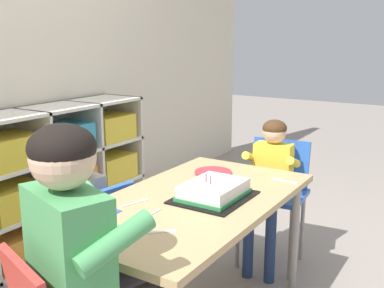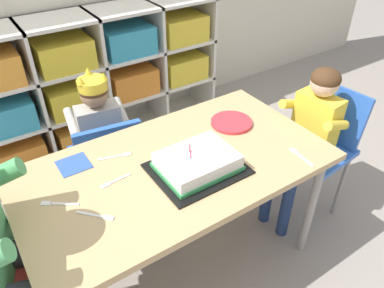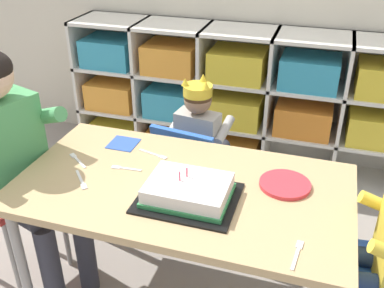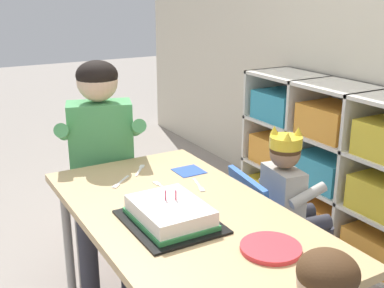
{
  "view_description": "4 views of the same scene",
  "coord_description": "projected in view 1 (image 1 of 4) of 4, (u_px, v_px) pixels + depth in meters",
  "views": [
    {
      "loc": [
        -1.61,
        -1.01,
        1.32
      ],
      "look_at": [
        0.07,
        0.05,
        0.85
      ],
      "focal_mm": 42.88,
      "sensor_mm": 36.0,
      "label": 1
    },
    {
      "loc": [
        -0.58,
        -0.99,
        1.56
      ],
      "look_at": [
        0.06,
        -0.02,
        0.71
      ],
      "focal_mm": 34.53,
      "sensor_mm": 36.0,
      "label": 2
    },
    {
      "loc": [
        0.45,
        -1.31,
        1.58
      ],
      "look_at": [
        0.03,
        0.03,
        0.79
      ],
      "focal_mm": 41.85,
      "sensor_mm": 36.0,
      "label": 3
    },
    {
      "loc": [
        1.4,
        -0.77,
        1.4
      ],
      "look_at": [
        -0.05,
        0.07,
        0.86
      ],
      "focal_mm": 45.52,
      "sensor_mm": 36.0,
      "label": 4
    }
  ],
  "objects": [
    {
      "name": "paper_plate_stack",
      "position": [
        213.0,
        172.0,
        2.37
      ],
      "size": [
        0.19,
        0.19,
        0.01
      ],
      "primitive_type": "cylinder",
      "color": "#DB333D",
      "rests_on": "activity_table"
    },
    {
      "name": "adult_helper_seated",
      "position": [
        89.0,
        251.0,
        1.4
      ],
      "size": [
        0.48,
        0.46,
        1.08
      ],
      "rotation": [
        0.0,
        0.0,
        1.26
      ],
      "color": "#4C9E5B",
      "rests_on": "ground"
    },
    {
      "name": "fork_beside_plate_stack",
      "position": [
        151.0,
        214.0,
        1.82
      ],
      "size": [
        0.12,
        0.02,
        0.0
      ],
      "rotation": [
        0.0,
        0.0,
        0.07
      ],
      "color": "white",
      "rests_on": "activity_table"
    },
    {
      "name": "paper_napkin_square",
      "position": [
        101.0,
        213.0,
        1.84
      ],
      "size": [
        0.12,
        0.12,
        0.0
      ],
      "primitive_type": "cube",
      "rotation": [
        0.0,
        0.0,
        0.0
      ],
      "color": "#3356B7",
      "rests_on": "activity_table"
    },
    {
      "name": "classroom_chair_blue",
      "position": [
        94.0,
        234.0,
        2.23
      ],
      "size": [
        0.39,
        0.39,
        0.64
      ],
      "rotation": [
        0.0,
        0.0,
        3.0
      ],
      "color": "blue",
      "rests_on": "ground"
    },
    {
      "name": "classroom_chair_guest_side",
      "position": [
        275.0,
        188.0,
        2.69
      ],
      "size": [
        0.38,
        0.4,
        0.73
      ],
      "rotation": [
        0.0,
        0.0,
        -1.47
      ],
      "color": "blue",
      "rests_on": "ground"
    },
    {
      "name": "fork_by_napkin",
      "position": [
        283.0,
        180.0,
        2.25
      ],
      "size": [
        0.03,
        0.13,
        0.0
      ],
      "rotation": [
        0.0,
        0.0,
        4.62
      ],
      "color": "white",
      "rests_on": "activity_table"
    },
    {
      "name": "guest_at_table_side",
      "position": [
        270.0,
        175.0,
        2.57
      ],
      "size": [
        0.31,
        0.31,
        0.87
      ],
      "rotation": [
        0.0,
        0.0,
        -1.47
      ],
      "color": "yellow",
      "rests_on": "ground"
    },
    {
      "name": "fork_at_table_front_edge",
      "position": [
        160.0,
        232.0,
        1.66
      ],
      "size": [
        0.1,
        0.11,
        0.0
      ],
      "rotation": [
        0.0,
        0.0,
        2.31
      ],
      "color": "white",
      "rests_on": "activity_table"
    },
    {
      "name": "birthday_cake_on_tray",
      "position": [
        214.0,
        191.0,
        2.0
      ],
      "size": [
        0.35,
        0.29,
        0.11
      ],
      "color": "black",
      "rests_on": "activity_table"
    },
    {
      "name": "activity_table",
      "position": [
        192.0,
        210.0,
        2.02
      ],
      "size": [
        1.25,
        0.68,
        0.63
      ],
      "color": "tan",
      "rests_on": "ground"
    },
    {
      "name": "fork_near_child_seat",
      "position": [
        115.0,
        233.0,
        1.65
      ],
      "size": [
        0.12,
        0.09,
        0.0
      ],
      "rotation": [
        0.0,
        0.0,
        5.65
      ],
      "color": "white",
      "rests_on": "activity_table"
    },
    {
      "name": "fork_scattered_mid_table",
      "position": [
        136.0,
        202.0,
        1.95
      ],
      "size": [
        0.14,
        0.05,
        0.0
      ],
      "rotation": [
        0.0,
        0.0,
        2.88
      ],
      "color": "white",
      "rests_on": "activity_table"
    },
    {
      "name": "child_with_crown",
      "position": [
        78.0,
        203.0,
        2.26
      ],
      "size": [
        0.32,
        0.32,
        0.84
      ],
      "rotation": [
        0.0,
        0.0,
        3.0
      ],
      "color": "#B2ADA3",
      "rests_on": "ground"
    }
  ]
}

